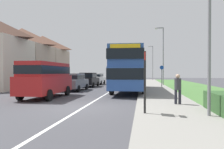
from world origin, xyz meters
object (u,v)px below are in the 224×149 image
object	(u,v)px
parked_van_red	(46,77)
parked_car_grey	(74,81)
pedestrian_at_stop	(178,87)
parked_car_black	(89,79)
street_lamp_mid	(162,53)
parked_car_white	(97,78)
cycle_route_sign	(162,75)
street_lamp_far	(152,61)
bus_stop_sign	(145,78)
double_decker_bus	(130,68)

from	to	relation	value
parked_van_red	parked_car_grey	xyz separation A→B (m)	(0.09, 5.79, -0.52)
parked_van_red	pedestrian_at_stop	size ratio (longest dim) A/B	3.09
parked_car_black	street_lamp_mid	distance (m)	10.09
parked_car_white	pedestrian_at_stop	size ratio (longest dim) A/B	2.48
parked_van_red	cycle_route_sign	world-z (taller)	cycle_route_sign
parked_van_red	street_lamp_far	world-z (taller)	street_lamp_far
parked_car_white	pedestrian_at_stop	xyz separation A→B (m)	(8.42, -18.97, 0.07)
street_lamp_mid	street_lamp_far	distance (m)	19.52
pedestrian_at_stop	cycle_route_sign	bearing A→B (deg)	88.42
bus_stop_sign	street_lamp_far	size ratio (longest dim) A/B	0.34
street_lamp_far	pedestrian_at_stop	bearing A→B (deg)	-90.65
street_lamp_far	cycle_route_sign	bearing A→B (deg)	-90.14
street_lamp_mid	street_lamp_far	size ratio (longest dim) A/B	0.99
street_lamp_far	street_lamp_mid	bearing A→B (deg)	-88.93
bus_stop_sign	street_lamp_far	xyz separation A→B (m)	(2.13, 38.83, 2.81)
bus_stop_sign	street_lamp_mid	xyz separation A→B (m)	(2.49, 19.32, 2.79)
parked_van_red	parked_car_white	bearing A→B (deg)	90.03
parked_car_black	parked_car_white	distance (m)	5.30
cycle_route_sign	pedestrian_at_stop	bearing A→B (deg)	-91.58
street_lamp_mid	bus_stop_sign	bearing A→B (deg)	-97.34
parked_car_grey	double_decker_bus	bearing A→B (deg)	-1.85
parked_car_grey	cycle_route_sign	distance (m)	9.77
cycle_route_sign	parked_van_red	bearing A→B (deg)	-130.51
double_decker_bus	parked_car_black	distance (m)	7.76
pedestrian_at_stop	street_lamp_mid	world-z (taller)	street_lamp_mid
parked_car_grey	street_lamp_far	bearing A→B (deg)	72.57
bus_stop_sign	double_decker_bus	bearing A→B (deg)	96.44
street_lamp_mid	parked_car_black	bearing A→B (deg)	-161.91
parked_car_grey	pedestrian_at_stop	size ratio (longest dim) A/B	2.67
bus_stop_sign	street_lamp_mid	distance (m)	19.68
parked_van_red	parked_car_grey	size ratio (longest dim) A/B	1.15
parked_car_white	street_lamp_mid	bearing A→B (deg)	-14.31
double_decker_bus	parked_van_red	world-z (taller)	double_decker_bus
parked_van_red	street_lamp_mid	xyz separation A→B (m)	(9.18, 14.07, 2.89)
parked_van_red	parked_car_black	distance (m)	11.13
parked_van_red	parked_car_grey	world-z (taller)	parked_van_red
parked_van_red	bus_stop_sign	world-z (taller)	bus_stop_sign
parked_car_grey	parked_car_white	bearing A→B (deg)	90.53
street_lamp_mid	parked_van_red	bearing A→B (deg)	-123.13
street_lamp_far	double_decker_bus	bearing A→B (deg)	-96.83
parked_car_black	street_lamp_mid	xyz separation A→B (m)	(9.04, 2.95, 3.39)
parked_car_black	street_lamp_mid	size ratio (longest dim) A/B	0.55
bus_stop_sign	cycle_route_sign	world-z (taller)	bus_stop_sign
parked_van_red	cycle_route_sign	bearing A→B (deg)	49.49
parked_car_black	street_lamp_far	world-z (taller)	street_lamp_far
parked_car_black	double_decker_bus	bearing A→B (deg)	-45.98
bus_stop_sign	street_lamp_far	bearing A→B (deg)	86.87
pedestrian_at_stop	parked_car_grey	bearing A→B (deg)	134.96
pedestrian_at_stop	cycle_route_sign	size ratio (longest dim) A/B	0.66
parked_car_white	parked_car_black	bearing A→B (deg)	-88.34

